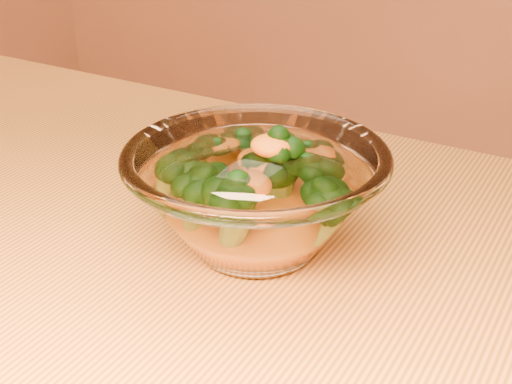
# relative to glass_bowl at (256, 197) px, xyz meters

# --- Properties ---
(glass_bowl) EXTENTS (0.20, 0.20, 0.09)m
(glass_bowl) POSITION_rel_glass_bowl_xyz_m (0.00, 0.00, 0.00)
(glass_bowl) COLOR white
(glass_bowl) RESTS_ON table
(cheese_sauce) EXTENTS (0.11, 0.11, 0.03)m
(cheese_sauce) POSITION_rel_glass_bowl_xyz_m (0.00, -0.00, -0.02)
(cheese_sauce) COLOR orange
(cheese_sauce) RESTS_ON glass_bowl
(broccoli_heap) EXTENTS (0.15, 0.13, 0.07)m
(broccoli_heap) POSITION_rel_glass_bowl_xyz_m (0.00, 0.01, 0.01)
(broccoli_heap) COLOR black
(broccoli_heap) RESTS_ON cheese_sauce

